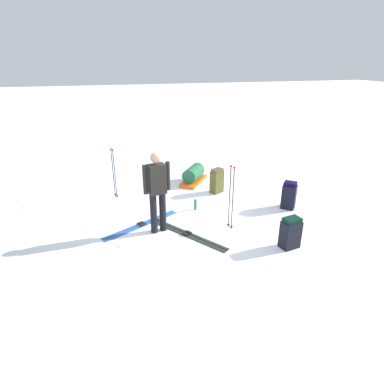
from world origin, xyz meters
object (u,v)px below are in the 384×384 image
Objects in this scene: ski_pair_near at (187,234)px; backpack_large_dark at (217,181)px; backpack_bright at (290,233)px; backpack_small_spare at (289,195)px; skier_standing at (157,188)px; ski_pair_far at (142,225)px; gear_sled at (193,175)px; thermos_bottle at (195,205)px; ski_poles_planted_far at (114,171)px; ski_poles_planted_near at (231,195)px.

ski_pair_near is 2.38m from backpack_large_dark.
backpack_small_spare reaches higher than backpack_bright.
backpack_large_dark is (1.63, -1.87, -0.63)m from skier_standing.
ski_pair_far is 2.82m from gear_sled.
backpack_bright is at bearing -148.74° from thermos_bottle.
gear_sled is at bearing -77.95° from ski_poles_planted_far.
backpack_large_dark is 2.95m from backpack_bright.
ski_pair_near is 1.19m from thermos_bottle.
ski_pair_far is 2.03m from ski_poles_planted_near.
ski_poles_planted_far is at bearing 42.08° from backpack_bright.
backpack_small_spare is 0.51× the size of ski_poles_planted_far.
gear_sled is (2.51, -1.48, -0.73)m from skier_standing.
ski_poles_planted_far reaches higher than backpack_bright.
skier_standing is 2.57× the size of backpack_large_dark.
ski_poles_planted_near reaches higher than thermos_bottle.
skier_standing is 1.05m from ski_pair_far.
skier_standing is 1.22× the size of ski_poles_planted_near.
ski_poles_planted_near is 5.34× the size of thermos_bottle.
ski_poles_planted_far reaches higher than backpack_small_spare.
thermos_bottle is at bearing 135.47° from backpack_large_dark.
ski_poles_planted_near reaches higher than ski_pair_far.
gear_sled is at bearing -14.80° from thermos_bottle.
ski_pair_far is 2.62× the size of backpack_small_spare.
backpack_large_dark reaches higher than gear_sled.
thermos_bottle is at bearing -52.98° from skier_standing.
ski_pair_near is at bearing 60.63° from backpack_bright.
skier_standing is at bearing 78.43° from ski_poles_planted_near.
backpack_small_spare is (-0.09, -3.49, 0.31)m from ski_pair_far.
ski_poles_planted_far is at bearing 54.09° from thermos_bottle.
skier_standing is at bearing 59.45° from ski_pair_near.
gear_sled is at bearing -18.79° from ski_pair_near.
skier_standing is 1.12m from ski_pair_near.
backpack_small_spare is 2.83m from gear_sled.
backpack_small_spare is 2.53× the size of thermos_bottle.
ski_pair_far is 1.40m from thermos_bottle.
thermos_bottle is at bearing 22.50° from ski_poles_planted_near.
backpack_small_spare is at bearing -103.33° from thermos_bottle.
backpack_large_dark is 0.58× the size of gear_sled.
backpack_large_dark is at bearing -48.86° from skier_standing.
ski_poles_planted_far is at bearing 65.52° from backpack_small_spare.
backpack_bright is (-1.29, -2.27, -0.65)m from skier_standing.
ski_poles_planted_far is at bearing 43.24° from ski_poles_planted_near.
ski_poles_planted_near reaches higher than backpack_large_dark.
ski_poles_planted_near is at bearing -157.50° from thermos_bottle.
backpack_bright is 0.54× the size of gear_sled.
ski_pair_far is at bearing 57.67° from backpack_bright.
skier_standing reaches higher than backpack_large_dark.
skier_standing is at bearing 127.02° from thermos_bottle.
backpack_small_spare is 0.47× the size of ski_poles_planted_near.
gear_sled reaches higher than ski_pair_near.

